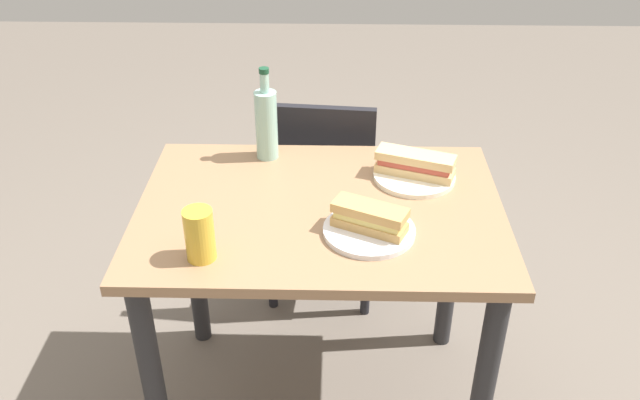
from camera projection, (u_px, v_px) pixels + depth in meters
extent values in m
plane|color=#6B6056|center=(320.00, 400.00, 2.27)|extent=(8.00, 8.00, 0.00)
cube|color=#997251|center=(320.00, 211.00, 1.87)|extent=(1.01, 0.71, 0.03)
cylinder|color=#262628|center=(154.00, 388.00, 1.83)|extent=(0.06, 0.06, 0.75)
cylinder|color=#262628|center=(482.00, 394.00, 1.82)|extent=(0.06, 0.06, 0.75)
cylinder|color=#262628|center=(194.00, 256.00, 2.33)|extent=(0.06, 0.06, 0.75)
cylinder|color=#262628|center=(451.00, 259.00, 2.32)|extent=(0.06, 0.06, 0.75)
cube|color=black|center=(324.00, 186.00, 2.57)|extent=(0.43, 0.43, 0.02)
cube|color=black|center=(318.00, 161.00, 2.30)|extent=(0.38, 0.06, 0.40)
cylinder|color=black|center=(371.00, 214.00, 2.83)|extent=(0.04, 0.04, 0.45)
cylinder|color=black|center=(286.00, 208.00, 2.86)|extent=(0.04, 0.04, 0.45)
cylinder|color=black|center=(367.00, 267.00, 2.52)|extent=(0.04, 0.04, 0.45)
cylinder|color=black|center=(271.00, 260.00, 2.56)|extent=(0.04, 0.04, 0.45)
cylinder|color=white|center=(369.00, 231.00, 1.75)|extent=(0.24, 0.24, 0.01)
cube|color=tan|center=(369.00, 224.00, 1.74)|extent=(0.20, 0.14, 0.02)
cube|color=#DBC66B|center=(370.00, 217.00, 1.72)|extent=(0.19, 0.13, 0.02)
cube|color=tan|center=(370.00, 210.00, 1.71)|extent=(0.20, 0.14, 0.02)
cube|color=silver|center=(389.00, 223.00, 1.76)|extent=(0.08, 0.07, 0.00)
cube|color=#59331E|center=(362.00, 210.00, 1.81)|extent=(0.07, 0.06, 0.01)
cylinder|color=silver|center=(414.00, 176.00, 1.98)|extent=(0.24, 0.24, 0.01)
cube|color=#DBB77A|center=(415.00, 170.00, 1.97)|extent=(0.24, 0.14, 0.02)
cube|color=#B74C3D|center=(415.00, 164.00, 1.96)|extent=(0.22, 0.13, 0.02)
cube|color=#DBB77A|center=(416.00, 157.00, 1.95)|extent=(0.24, 0.14, 0.02)
cube|color=silver|center=(431.00, 168.00, 2.00)|extent=(0.09, 0.06, 0.00)
cube|color=#59331E|center=(403.00, 160.00, 2.04)|extent=(0.08, 0.05, 0.01)
cylinder|color=#99C6B7|center=(266.00, 125.00, 2.04)|extent=(0.07, 0.07, 0.21)
cylinder|color=#99C6B7|center=(264.00, 83.00, 1.97)|extent=(0.03, 0.03, 0.06)
cylinder|color=#19472D|center=(264.00, 71.00, 1.95)|extent=(0.03, 0.03, 0.02)
cylinder|color=gold|center=(200.00, 235.00, 1.63)|extent=(0.07, 0.07, 0.14)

